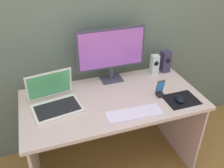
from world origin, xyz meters
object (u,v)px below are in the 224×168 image
laptop (54,100)px  keyboard_external (134,113)px  speaker_right (165,61)px  monitor (111,52)px  mouse (180,99)px  phone_in_dock (160,90)px  speaker_near_monitor (155,64)px

laptop → keyboard_external: laptop is taller
speaker_right → keyboard_external: bearing=-136.3°
monitor → mouse: size_ratio=5.74×
phone_in_dock → laptop: bearing=170.8°
keyboard_external → mouse: 0.39m
laptop → mouse: size_ratio=3.81×
monitor → laptop: (-0.51, -0.22, -0.21)m
phone_in_dock → speaker_right: bearing=55.7°
monitor → laptop: bearing=-156.6°
speaker_right → speaker_near_monitor: size_ratio=1.12×
laptop → speaker_right: bearing=11.7°
speaker_right → phone_in_dock: speaker_right is taller
speaker_near_monitor → keyboard_external: size_ratio=0.44×
monitor → phone_in_dock: (0.28, -0.35, -0.22)m
mouse → keyboard_external: bearing=-166.4°
speaker_right → keyboard_external: (-0.51, -0.49, -0.09)m
speaker_near_monitor → monitor: bearing=178.8°
speaker_near_monitor → laptop: laptop is taller
speaker_right → laptop: laptop is taller
monitor → keyboard_external: (0.00, -0.50, -0.26)m
speaker_near_monitor → keyboard_external: 0.64m
mouse → laptop: bearing=173.9°
speaker_near_monitor → mouse: size_ratio=1.75×
monitor → phone_in_dock: monitor is taller
keyboard_external → mouse: mouse is taller
laptop → keyboard_external: 0.59m
monitor → phone_in_dock: 0.50m
laptop → keyboard_external: (0.52, -0.28, -0.04)m
phone_in_dock → mouse: bearing=-48.5°
speaker_right → phone_in_dock: (-0.23, -0.34, -0.05)m
speaker_near_monitor → keyboard_external: bearing=-129.5°
phone_in_dock → speaker_near_monitor: bearing=69.8°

